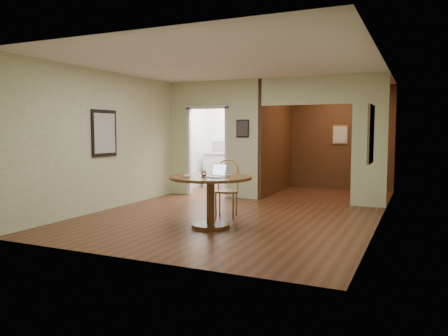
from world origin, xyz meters
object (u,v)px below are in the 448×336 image
at_px(chair, 227,185).
at_px(dining_table, 211,190).
at_px(open_laptop, 217,173).
at_px(closed_laptop, 220,175).

bearing_deg(chair, dining_table, -95.47).
relative_size(dining_table, open_laptop, 3.86).
height_order(dining_table, chair, chair).
height_order(chair, open_laptop, chair).
height_order(dining_table, closed_laptop, closed_laptop).
relative_size(chair, open_laptop, 3.03).
relative_size(dining_table, closed_laptop, 3.99).
bearing_deg(chair, open_laptop, -87.29).
bearing_deg(dining_table, open_laptop, -20.98).
bearing_deg(closed_laptop, open_laptop, -68.09).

